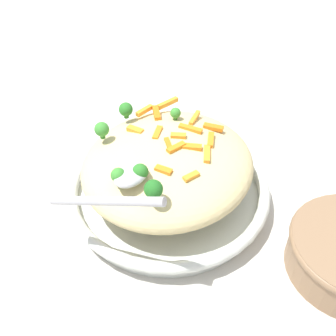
% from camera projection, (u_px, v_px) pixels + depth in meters
% --- Properties ---
extents(ground_plane, '(2.40, 2.40, 0.00)m').
position_uv_depth(ground_plane, '(168.00, 200.00, 0.72)').
color(ground_plane, beige).
extents(serving_bowl, '(0.35, 0.35, 0.04)m').
position_uv_depth(serving_bowl, '(168.00, 190.00, 0.70)').
color(serving_bowl, silver).
rests_on(serving_bowl, ground_plane).
extents(pasta_mound, '(0.29, 0.27, 0.09)m').
position_uv_depth(pasta_mound, '(168.00, 165.00, 0.66)').
color(pasta_mound, '#DBC689').
rests_on(pasta_mound, serving_bowl).
extents(carrot_piece_0, '(0.03, 0.01, 0.01)m').
position_uv_depth(carrot_piece_0, '(175.00, 149.00, 0.62)').
color(carrot_piece_0, orange).
rests_on(carrot_piece_0, pasta_mound).
extents(carrot_piece_1, '(0.03, 0.03, 0.01)m').
position_uv_depth(carrot_piece_1, '(211.00, 140.00, 0.64)').
color(carrot_piece_1, orange).
rests_on(carrot_piece_1, pasta_mound).
extents(carrot_piece_2, '(0.04, 0.01, 0.01)m').
position_uv_depth(carrot_piece_2, '(168.00, 103.00, 0.72)').
color(carrot_piece_2, orange).
rests_on(carrot_piece_2, pasta_mound).
extents(carrot_piece_3, '(0.02, 0.02, 0.01)m').
position_uv_depth(carrot_piece_3, '(165.00, 143.00, 0.63)').
color(carrot_piece_3, orange).
rests_on(carrot_piece_3, pasta_mound).
extents(carrot_piece_4, '(0.03, 0.02, 0.01)m').
position_uv_depth(carrot_piece_4, '(157.00, 133.00, 0.65)').
color(carrot_piece_4, orange).
rests_on(carrot_piece_4, pasta_mound).
extents(carrot_piece_5, '(0.02, 0.04, 0.01)m').
position_uv_depth(carrot_piece_5, '(189.00, 128.00, 0.66)').
color(carrot_piece_5, orange).
rests_on(carrot_piece_5, pasta_mound).
extents(carrot_piece_6, '(0.04, 0.02, 0.01)m').
position_uv_depth(carrot_piece_6, '(195.00, 118.00, 0.69)').
color(carrot_piece_6, orange).
rests_on(carrot_piece_6, pasta_mound).
extents(carrot_piece_7, '(0.02, 0.03, 0.01)m').
position_uv_depth(carrot_piece_7, '(135.00, 130.00, 0.66)').
color(carrot_piece_7, orange).
rests_on(carrot_piece_7, pasta_mound).
extents(carrot_piece_8, '(0.02, 0.03, 0.01)m').
position_uv_depth(carrot_piece_8, '(163.00, 170.00, 0.59)').
color(carrot_piece_8, orange).
rests_on(carrot_piece_8, pasta_mound).
extents(carrot_piece_9, '(0.03, 0.03, 0.01)m').
position_uv_depth(carrot_piece_9, '(192.00, 147.00, 0.62)').
color(carrot_piece_9, orange).
rests_on(carrot_piece_9, pasta_mound).
extents(carrot_piece_10, '(0.03, 0.04, 0.01)m').
position_uv_depth(carrot_piece_10, '(156.00, 113.00, 0.70)').
color(carrot_piece_10, orange).
rests_on(carrot_piece_10, pasta_mound).
extents(carrot_piece_11, '(0.03, 0.01, 0.01)m').
position_uv_depth(carrot_piece_11, '(191.00, 176.00, 0.58)').
color(carrot_piece_11, orange).
rests_on(carrot_piece_11, pasta_mound).
extents(carrot_piece_12, '(0.02, 0.03, 0.01)m').
position_uv_depth(carrot_piece_12, '(213.00, 127.00, 0.67)').
color(carrot_piece_12, orange).
rests_on(carrot_piece_12, pasta_mound).
extents(carrot_piece_13, '(0.04, 0.03, 0.01)m').
position_uv_depth(carrot_piece_13, '(207.00, 154.00, 0.62)').
color(carrot_piece_13, orange).
rests_on(carrot_piece_13, pasta_mound).
extents(carrot_piece_14, '(0.02, 0.03, 0.01)m').
position_uv_depth(carrot_piece_14, '(177.00, 135.00, 0.64)').
color(carrot_piece_14, orange).
rests_on(carrot_piece_14, pasta_mound).
extents(carrot_piece_15, '(0.04, 0.01, 0.01)m').
position_uv_depth(carrot_piece_15, '(144.00, 110.00, 0.71)').
color(carrot_piece_15, orange).
rests_on(carrot_piece_15, pasta_mound).
extents(broccoli_floret_0, '(0.02, 0.02, 0.02)m').
position_uv_depth(broccoli_floret_0, '(121.00, 177.00, 0.57)').
color(broccoli_floret_0, '#377928').
rests_on(broccoli_floret_0, pasta_mound).
extents(broccoli_floret_1, '(0.02, 0.02, 0.03)m').
position_uv_depth(broccoli_floret_1, '(102.00, 130.00, 0.64)').
color(broccoli_floret_1, '#377928').
rests_on(broccoli_floret_1, pasta_mound).
extents(broccoli_floret_2, '(0.02, 0.02, 0.02)m').
position_uv_depth(broccoli_floret_2, '(176.00, 113.00, 0.68)').
color(broccoli_floret_2, '#377928').
rests_on(broccoli_floret_2, pasta_mound).
extents(broccoli_floret_3, '(0.02, 0.02, 0.03)m').
position_uv_depth(broccoli_floret_3, '(126.00, 110.00, 0.69)').
color(broccoli_floret_3, '#296820').
rests_on(broccoli_floret_3, pasta_mound).
extents(broccoli_floret_4, '(0.02, 0.02, 0.03)m').
position_uv_depth(broccoli_floret_4, '(140.00, 172.00, 0.57)').
color(broccoli_floret_4, '#296820').
rests_on(broccoli_floret_4, pasta_mound).
extents(broccoli_floret_5, '(0.03, 0.03, 0.03)m').
position_uv_depth(broccoli_floret_5, '(153.00, 189.00, 0.54)').
color(broccoli_floret_5, '#205B1C').
rests_on(broccoli_floret_5, pasta_mound).
extents(serving_spoon, '(0.14, 0.15, 0.07)m').
position_uv_depth(serving_spoon, '(122.00, 184.00, 0.54)').
color(serving_spoon, '#B7B7BC').
rests_on(serving_spoon, pasta_mound).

